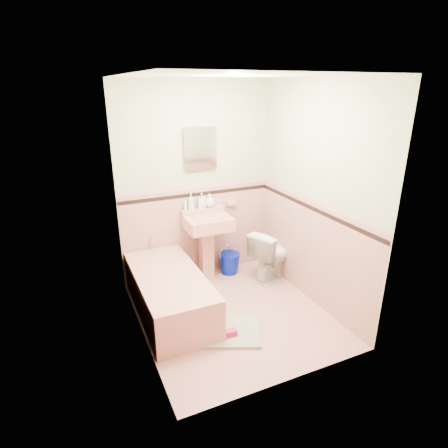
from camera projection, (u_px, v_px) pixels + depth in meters
name	position (u px, v px, depth m)	size (l,w,h in m)	color
floor	(233.00, 314.00, 4.17)	(2.20, 2.20, 0.00)	tan
ceiling	(236.00, 75.00, 3.30)	(2.20, 2.20, 0.00)	white
wall_back	(196.00, 184.00, 4.67)	(2.50, 2.50, 0.00)	beige
wall_front	(297.00, 250.00, 2.79)	(2.50, 2.50, 0.00)	beige
wall_left	(135.00, 223.00, 3.35)	(2.50, 2.50, 0.00)	beige
wall_right	(315.00, 197.00, 4.12)	(2.50, 2.50, 0.00)	beige
wainscot_back	(198.00, 232.00, 4.89)	(2.00, 2.00, 0.00)	tan
wainscot_front	(291.00, 322.00, 3.03)	(2.00, 2.00, 0.00)	tan
wainscot_left	(142.00, 286.00, 3.58)	(2.20, 2.20, 0.00)	tan
wainscot_right	(309.00, 251.00, 4.34)	(2.20, 2.20, 0.00)	tan
accent_back	(197.00, 194.00, 4.70)	(2.00, 2.00, 0.00)	black
accent_front	(295.00, 264.00, 2.86)	(2.00, 2.00, 0.00)	black
accent_left	(138.00, 236.00, 3.40)	(2.20, 2.20, 0.00)	black
accent_right	(313.00, 209.00, 4.16)	(2.20, 2.20, 0.00)	black
cap_back	(197.00, 187.00, 4.67)	(2.00, 2.00, 0.00)	#CC948E
cap_front	(296.00, 253.00, 2.82)	(2.00, 2.00, 0.00)	#CC948E
cap_left	(137.00, 226.00, 3.37)	(2.20, 2.20, 0.00)	#CC948E
cap_right	(313.00, 200.00, 4.12)	(2.20, 2.20, 0.00)	#CC948E
bathtub	(170.00, 295.00, 4.13)	(0.70, 1.50, 0.45)	tan
tub_faucet	(152.00, 239.00, 4.61)	(0.04, 0.04, 0.12)	silver
sink	(208.00, 249.00, 4.77)	(0.56, 0.48, 0.88)	tan
sink_faucet	(203.00, 208.00, 4.71)	(0.02, 0.02, 0.10)	silver
medicine_cabinet	(200.00, 148.00, 4.51)	(0.40, 0.04, 0.50)	white
soap_dish	(231.00, 203.00, 4.92)	(0.13, 0.08, 0.04)	tan
soap_bottle_left	(191.00, 202.00, 4.65)	(0.08, 0.08, 0.21)	#B2B2B2
soap_bottle_mid	(202.00, 201.00, 4.71)	(0.09, 0.09, 0.20)	#B2B2B2
soap_bottle_right	(210.00, 201.00, 4.76)	(0.14, 0.14, 0.17)	#B2B2B2
tube	(185.00, 206.00, 4.64)	(0.04, 0.04, 0.12)	white
toilet	(273.00, 254.00, 4.87)	(0.38, 0.67, 0.68)	white
bucket	(229.00, 263.00, 5.06)	(0.28, 0.28, 0.28)	#02129A
bath_mat	(221.00, 331.00, 3.85)	(0.80, 0.53, 0.03)	gray
shoe	(229.00, 333.00, 3.75)	(0.16, 0.07, 0.06)	#BF1E59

